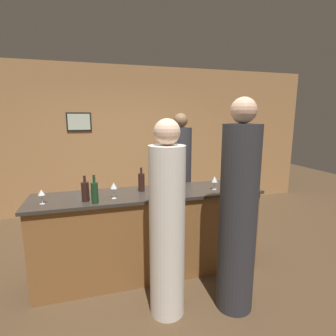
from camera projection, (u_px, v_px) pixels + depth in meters
name	position (u px, v px, depth m)	size (l,w,h in m)	color
ground_plane	(151.00, 271.00, 3.17)	(14.00, 14.00, 0.00)	#4C3823
back_wall	(124.00, 140.00, 5.15)	(8.00, 0.08, 2.80)	#A37547
bar_counter	(150.00, 233.00, 3.07)	(2.59, 0.62, 0.99)	brown
bartender	(180.00, 183.00, 3.85)	(0.32, 0.32, 1.89)	#2D2D33
guest_0	(238.00, 215.00, 2.42)	(0.35, 0.35, 2.01)	#2D2D33
guest_1	(167.00, 227.00, 2.36)	(0.32, 0.32, 1.83)	silver
wine_bottle_0	(85.00, 191.00, 2.65)	(0.08, 0.08, 0.26)	black
wine_bottle_1	(141.00, 182.00, 3.01)	(0.07, 0.07, 0.28)	black
wine_bottle_2	(95.00, 192.00, 2.59)	(0.07, 0.07, 0.29)	#19381E
wine_glass_0	(215.00, 180.00, 3.07)	(0.07, 0.07, 0.16)	silver
wine_glass_1	(241.00, 177.00, 3.12)	(0.08, 0.08, 0.18)	silver
wine_glass_2	(232.00, 183.00, 2.97)	(0.06, 0.06, 0.15)	silver
wine_glass_3	(181.00, 186.00, 2.78)	(0.08, 0.08, 0.16)	silver
wine_glass_4	(41.00, 193.00, 2.56)	(0.07, 0.07, 0.15)	silver
wine_glass_5	(114.00, 186.00, 2.73)	(0.07, 0.07, 0.17)	silver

